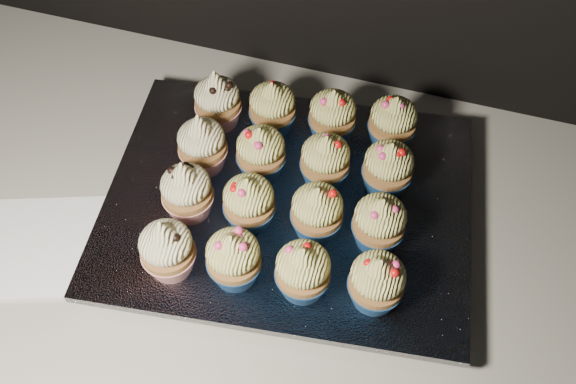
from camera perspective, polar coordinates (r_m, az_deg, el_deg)
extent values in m
cube|color=black|center=(1.24, 3.64, -16.41)|extent=(2.40, 0.60, 0.86)
cube|color=beige|center=(0.83, 5.26, -5.98)|extent=(2.44, 0.64, 0.04)
cube|color=white|center=(0.86, -20.64, -4.52)|extent=(0.19, 0.19, 0.00)
cube|color=black|center=(0.83, 0.00, -1.58)|extent=(0.46, 0.37, 0.02)
cube|color=silver|center=(0.81, 0.00, -0.91)|extent=(0.49, 0.41, 0.01)
cone|color=#AB171C|center=(0.75, -10.42, -5.93)|extent=(0.06, 0.06, 0.03)
ellipsoid|color=#FFEFB3|center=(0.72, -10.86, -4.42)|extent=(0.06, 0.06, 0.04)
cone|color=#FFEFB3|center=(0.70, -11.21, -3.23)|extent=(0.03, 0.03, 0.03)
cone|color=navy|center=(0.74, -4.74, -6.76)|extent=(0.06, 0.06, 0.03)
ellipsoid|color=#EEE478|center=(0.71, -4.94, -5.27)|extent=(0.06, 0.06, 0.04)
cone|color=#EEE478|center=(0.69, -5.08, -4.29)|extent=(0.03, 0.03, 0.02)
cone|color=navy|center=(0.73, 1.30, -7.88)|extent=(0.06, 0.06, 0.03)
ellipsoid|color=#EEE478|center=(0.70, 1.36, -6.41)|extent=(0.06, 0.06, 0.04)
cone|color=#EEE478|center=(0.68, 1.40, -5.46)|extent=(0.03, 0.03, 0.02)
cone|color=navy|center=(0.73, 7.69, -8.73)|extent=(0.06, 0.06, 0.03)
ellipsoid|color=#EEE478|center=(0.70, 8.03, -7.31)|extent=(0.06, 0.06, 0.04)
cone|color=#EEE478|center=(0.68, 8.25, -6.38)|extent=(0.03, 0.03, 0.02)
cone|color=#AB171C|center=(0.79, -8.77, -0.95)|extent=(0.06, 0.06, 0.03)
ellipsoid|color=#FFEFB3|center=(0.76, -9.12, 0.68)|extent=(0.06, 0.06, 0.04)
cone|color=#FFEFB3|center=(0.74, -9.40, 1.96)|extent=(0.03, 0.03, 0.03)
cone|color=navy|center=(0.78, -3.41, -1.89)|extent=(0.06, 0.06, 0.03)
ellipsoid|color=#EEE478|center=(0.75, -3.55, -0.27)|extent=(0.06, 0.06, 0.04)
cone|color=#EEE478|center=(0.73, -3.64, 0.78)|extent=(0.03, 0.03, 0.02)
cone|color=navy|center=(0.77, 2.53, -2.71)|extent=(0.06, 0.06, 0.03)
ellipsoid|color=#EEE478|center=(0.74, 2.63, -1.10)|extent=(0.06, 0.06, 0.04)
cone|color=#EEE478|center=(0.72, 2.70, -0.06)|extent=(0.03, 0.03, 0.02)
cone|color=navy|center=(0.77, 7.91, -3.64)|extent=(0.06, 0.06, 0.03)
ellipsoid|color=#EEE478|center=(0.74, 8.24, -2.07)|extent=(0.06, 0.06, 0.04)
cone|color=#EEE478|center=(0.72, 8.45, -1.05)|extent=(0.03, 0.03, 0.02)
cone|color=#AB171C|center=(0.84, -7.46, 3.14)|extent=(0.06, 0.06, 0.03)
ellipsoid|color=#FFEFB3|center=(0.81, -7.74, 4.84)|extent=(0.06, 0.06, 0.04)
cone|color=#FFEFB3|center=(0.79, -7.97, 6.16)|extent=(0.03, 0.03, 0.03)
cone|color=navy|center=(0.82, -2.38, 2.53)|extent=(0.06, 0.06, 0.03)
ellipsoid|color=#EEE478|center=(0.79, -2.47, 4.23)|extent=(0.06, 0.06, 0.04)
cone|color=#EEE478|center=(0.78, -2.53, 5.32)|extent=(0.03, 0.03, 0.02)
cone|color=navy|center=(0.81, 3.25, 1.79)|extent=(0.06, 0.06, 0.03)
ellipsoid|color=#EEE478|center=(0.79, 3.38, 3.48)|extent=(0.06, 0.06, 0.04)
cone|color=#EEE478|center=(0.77, 3.46, 4.57)|extent=(0.03, 0.03, 0.02)
cone|color=navy|center=(0.82, 8.67, 1.15)|extent=(0.06, 0.06, 0.03)
ellipsoid|color=#EEE478|center=(0.79, 9.01, 2.81)|extent=(0.06, 0.06, 0.04)
cone|color=#EEE478|center=(0.77, 9.23, 3.88)|extent=(0.03, 0.03, 0.02)
cone|color=#AB171C|center=(0.88, -6.14, 6.93)|extent=(0.06, 0.06, 0.03)
ellipsoid|color=#FFEFB3|center=(0.86, -6.36, 8.66)|extent=(0.06, 0.06, 0.04)
cone|color=#FFEFB3|center=(0.84, -6.54, 10.00)|extent=(0.03, 0.03, 0.03)
cone|color=navy|center=(0.87, -1.36, 6.45)|extent=(0.06, 0.06, 0.03)
ellipsoid|color=#EEE478|center=(0.84, -1.41, 8.19)|extent=(0.06, 0.06, 0.04)
cone|color=#EEE478|center=(0.83, -1.45, 9.29)|extent=(0.03, 0.03, 0.02)
cone|color=navy|center=(0.86, 3.88, 5.76)|extent=(0.06, 0.06, 0.03)
ellipsoid|color=#EEE478|center=(0.84, 4.02, 7.49)|extent=(0.06, 0.06, 0.04)
cone|color=#EEE478|center=(0.82, 4.11, 8.59)|extent=(0.03, 0.03, 0.02)
cone|color=navy|center=(0.86, 9.09, 5.13)|extent=(0.06, 0.06, 0.03)
ellipsoid|color=#EEE478|center=(0.84, 9.42, 6.83)|extent=(0.06, 0.06, 0.04)
cone|color=#EEE478|center=(0.82, 9.64, 7.91)|extent=(0.03, 0.03, 0.02)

